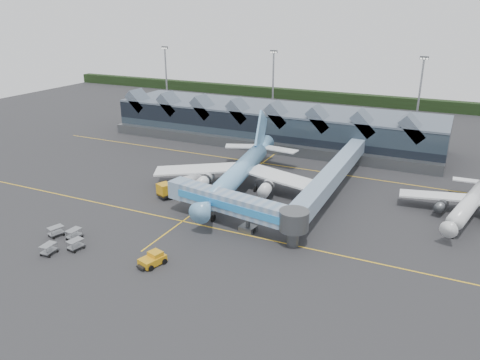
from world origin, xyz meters
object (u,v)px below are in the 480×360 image
at_px(main_airliner, 241,171).
at_px(fuel_truck, 181,185).
at_px(jet_bridge, 242,207).
at_px(pushback_tug, 153,259).
at_px(regional_jet, 472,202).

bearing_deg(main_airliner, fuel_truck, -150.83).
bearing_deg(jet_bridge, pushback_tug, -103.83).
xyz_separation_m(main_airliner, fuel_truck, (-9.67, -7.29, -2.14)).
bearing_deg(fuel_truck, regional_jet, 37.90).
xyz_separation_m(main_airliner, regional_jet, (42.77, 5.31, -1.05)).
bearing_deg(regional_jet, jet_bridge, -134.99).
distance_m(regional_jet, pushback_tug, 56.23).
bearing_deg(jet_bridge, regional_jet, 42.00).
height_order(regional_jet, jet_bridge, regional_jet).
xyz_separation_m(jet_bridge, pushback_tug, (-6.91, -15.95, -3.32)).
distance_m(regional_jet, fuel_truck, 53.94).
relative_size(jet_bridge, fuel_truck, 2.73).
distance_m(regional_jet, jet_bridge, 40.96).
bearing_deg(main_airliner, jet_bridge, -71.61).
xyz_separation_m(main_airliner, pushback_tug, (1.28, -32.58, -3.23)).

